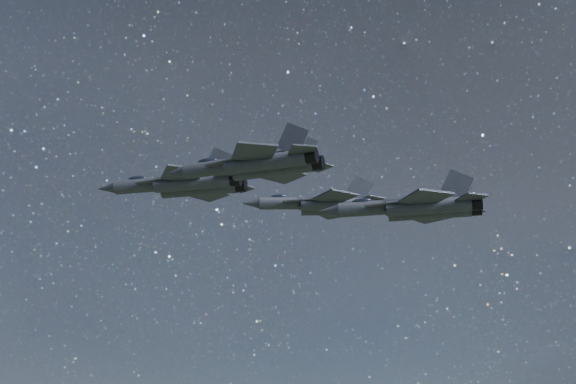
{
  "coord_description": "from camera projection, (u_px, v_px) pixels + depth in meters",
  "views": [
    {
      "loc": [
        -4.25,
        -71.18,
        136.23
      ],
      "look_at": [
        -1.85,
        0.79,
        159.75
      ],
      "focal_mm": 42.0,
      "sensor_mm": 36.0,
      "label": 1
    }
  ],
  "objects": [
    {
      "name": "jet_right",
      "position": [
        256.0,
        165.0,
        59.04
      ],
      "size": [
        15.41,
        10.2,
        3.93
      ],
      "rotation": [
        0.0,
        0.0,
        -0.38
      ],
      "color": "#31343D"
    },
    {
      "name": "jet_slot",
      "position": [
        415.0,
        207.0,
        75.9
      ],
      "size": [
        19.41,
        13.16,
        4.88
      ],
      "rotation": [
        0.0,
        0.0,
        -0.26
      ],
      "color": "#31343D"
    },
    {
      "name": "jet_lead",
      "position": [
        184.0,
        184.0,
        79.1
      ],
      "size": [
        19.44,
        13.19,
        4.89
      ],
      "rotation": [
        0.0,
        0.0,
        -0.26
      ],
      "color": "#31343D"
    },
    {
      "name": "jet_left",
      "position": [
        324.0,
        205.0,
        88.09
      ],
      "size": [
        18.75,
        13.27,
        4.76
      ],
      "rotation": [
        0.0,
        0.0,
        -0.05
      ],
      "color": "#31343D"
    }
  ]
}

